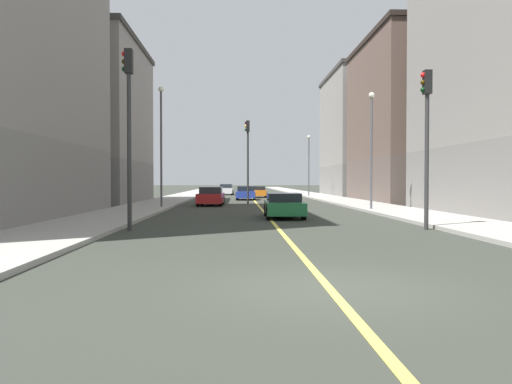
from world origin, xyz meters
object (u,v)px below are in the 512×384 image
(building_left_far, at_px, (363,135))
(car_orange, at_px, (258,192))
(traffic_light_median_far, at_px, (248,151))
(street_lamp_left_far, at_px, (309,159))
(street_lamp_right_near, at_px, (161,135))
(car_white, at_px, (226,190))
(street_lamp_left_near, at_px, (371,138))
(traffic_light_left_near, at_px, (427,127))
(car_blue, at_px, (246,193))
(building_right_midblock, at_px, (89,122))
(car_red, at_px, (211,197))
(traffic_light_right_near, at_px, (129,115))
(building_left_mid, at_px, (411,120))
(car_green, at_px, (284,206))

(building_left_far, distance_m, car_orange, 15.80)
(traffic_light_median_far, distance_m, street_lamp_left_far, 18.22)
(street_lamp_right_near, bearing_deg, building_left_far, 54.12)
(car_white, bearing_deg, street_lamp_left_near, -75.22)
(traffic_light_left_near, relative_size, street_lamp_left_near, 0.85)
(car_blue, bearing_deg, car_white, 97.39)
(street_lamp_left_near, xyz_separation_m, car_orange, (-5.89, 26.04, -3.85))
(building_left_far, height_order, building_right_midblock, building_left_far)
(traffic_light_median_far, xyz_separation_m, street_lamp_left_near, (7.34, -10.48, 0.15))
(car_red, bearing_deg, street_lamp_right_near, -123.26)
(car_white, bearing_deg, street_lamp_left_far, -44.17)
(traffic_light_right_near, xyz_separation_m, street_lamp_left_far, (12.22, 38.86, 0.05))
(building_right_midblock, distance_m, car_blue, 16.03)
(street_lamp_right_near, xyz_separation_m, car_red, (3.03, 4.62, -4.21))
(traffic_light_median_far, height_order, car_white, traffic_light_median_far)
(building_left_mid, bearing_deg, street_lamp_right_near, -151.68)
(traffic_light_right_near, bearing_deg, building_left_far, 65.60)
(street_lamp_left_far, relative_size, car_orange, 1.67)
(traffic_light_median_far, relative_size, car_red, 1.46)
(building_left_mid, xyz_separation_m, building_left_far, (0.00, 17.30, 0.28))
(traffic_light_left_near, height_order, car_red, traffic_light_left_near)
(car_red, height_order, car_white, car_white)
(building_left_far, distance_m, car_red, 30.26)
(building_left_far, distance_m, traffic_light_left_near, 43.98)
(building_left_mid, distance_m, street_lamp_left_far, 15.30)
(building_left_far, height_order, traffic_light_median_far, building_left_far)
(car_blue, relative_size, car_white, 1.03)
(building_left_far, height_order, street_lamp_left_far, building_left_far)
(car_blue, bearing_deg, street_lamp_right_near, -110.15)
(street_lamp_right_near, bearing_deg, street_lamp_left_far, 61.37)
(car_white, bearing_deg, car_red, -91.07)
(building_right_midblock, height_order, traffic_light_median_far, building_right_midblock)
(building_left_far, xyz_separation_m, car_white, (-16.94, 5.19, -6.84))
(street_lamp_left_near, distance_m, car_orange, 26.97)
(building_left_mid, relative_size, car_white, 3.41)
(building_left_mid, bearing_deg, car_green, -124.23)
(car_red, bearing_deg, car_green, -71.44)
(traffic_light_right_near, bearing_deg, street_lamp_left_far, 72.55)
(traffic_light_left_near, distance_m, street_lamp_left_far, 38.88)
(street_lamp_left_near, xyz_separation_m, car_red, (-10.18, 7.58, -3.78))
(traffic_light_left_near, height_order, traffic_light_median_far, traffic_light_median_far)
(street_lamp_right_near, height_order, car_red, street_lamp_right_near)
(car_red, bearing_deg, traffic_light_median_far, 45.64)
(building_left_mid, relative_size, car_green, 3.51)
(building_right_midblock, xyz_separation_m, street_lamp_left_near, (20.51, -12.06, -2.27))
(traffic_light_left_near, relative_size, car_red, 1.31)
(building_right_midblock, distance_m, car_green, 23.54)
(traffic_light_left_near, distance_m, car_red, 21.60)
(traffic_light_left_near, distance_m, car_green, 8.67)
(car_green, height_order, car_orange, car_orange)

